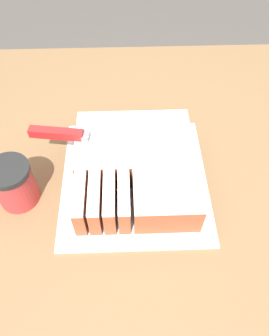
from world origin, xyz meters
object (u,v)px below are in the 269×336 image
(knife, at_px, (72,135))
(cake_board, at_px, (134,179))
(coffee_cup, at_px, (14,184))
(cake, at_px, (136,167))

(knife, bearing_deg, cake_board, -15.18)
(knife, relative_size, coffee_cup, 2.97)
(cake_board, bearing_deg, knife, 156.84)
(cake, distance_m, coffee_cup, 0.28)
(knife, height_order, coffee_cup, same)
(cake_board, relative_size, knife, 1.11)
(cake_board, height_order, knife, knife)
(knife, bearing_deg, cake, -13.20)
(cake_board, distance_m, cake, 0.05)
(cake_board, xyz_separation_m, cake, (0.00, 0.00, 0.05))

